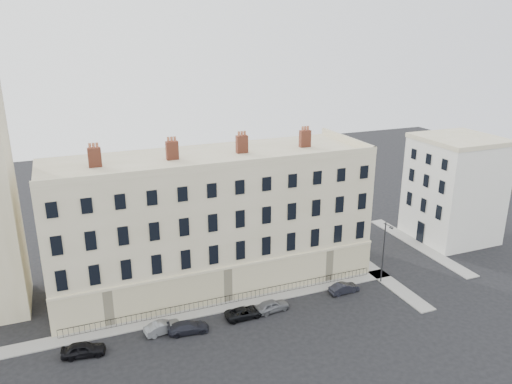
% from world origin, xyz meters
% --- Properties ---
extents(ground, '(160.00, 160.00, 0.00)m').
position_xyz_m(ground, '(0.00, 0.00, 0.00)').
color(ground, black).
rests_on(ground, ground).
extents(terrace, '(36.22, 12.22, 17.00)m').
position_xyz_m(terrace, '(-5.97, 11.97, 7.50)').
color(terrace, '#C7BC94').
rests_on(terrace, ground).
extents(adjacent_building, '(10.00, 10.00, 14.00)m').
position_xyz_m(adjacent_building, '(29.00, 11.00, 7.00)').
color(adjacent_building, silver).
rests_on(adjacent_building, ground).
extents(pavement_terrace, '(48.00, 2.00, 0.12)m').
position_xyz_m(pavement_terrace, '(-10.00, 5.00, 0.06)').
color(pavement_terrace, gray).
rests_on(pavement_terrace, ground).
extents(pavement_east_return, '(2.00, 24.00, 0.12)m').
position_xyz_m(pavement_east_return, '(13.00, 8.00, 0.06)').
color(pavement_east_return, gray).
rests_on(pavement_east_return, ground).
extents(pavement_adjacent, '(2.00, 20.00, 0.12)m').
position_xyz_m(pavement_adjacent, '(23.00, 10.00, 0.06)').
color(pavement_adjacent, gray).
rests_on(pavement_adjacent, ground).
extents(railings, '(35.00, 0.04, 0.96)m').
position_xyz_m(railings, '(-6.00, 5.40, 0.55)').
color(railings, black).
rests_on(railings, ground).
extents(car_a, '(4.11, 2.10, 1.34)m').
position_xyz_m(car_a, '(-21.32, 1.89, 0.67)').
color(car_a, black).
rests_on(car_a, ground).
extents(car_b, '(3.84, 1.83, 1.21)m').
position_xyz_m(car_b, '(-13.81, 2.77, 0.61)').
color(car_b, slate).
rests_on(car_b, ground).
extents(car_c, '(4.22, 2.11, 1.18)m').
position_xyz_m(car_c, '(-11.52, 1.89, 0.59)').
color(car_c, black).
rests_on(car_c, ground).
extents(car_d, '(4.03, 1.91, 1.11)m').
position_xyz_m(car_d, '(-5.49, 2.34, 0.56)').
color(car_d, black).
rests_on(car_d, ground).
extents(car_e, '(3.91, 1.91, 1.29)m').
position_xyz_m(car_e, '(-2.34, 2.39, 0.64)').
color(car_e, slate).
rests_on(car_e, ground).
extents(car_f, '(3.59, 1.40, 1.16)m').
position_xyz_m(car_f, '(6.78, 2.87, 0.58)').
color(car_f, black).
rests_on(car_f, ground).
extents(streetlamp, '(0.43, 1.63, 7.58)m').
position_xyz_m(streetlamp, '(12.11, 3.27, 4.20)').
color(streetlamp, '#2A2B2F').
rests_on(streetlamp, ground).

